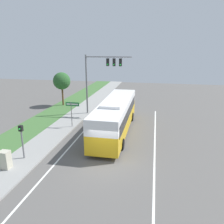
{
  "coord_description": "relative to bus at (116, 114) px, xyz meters",
  "views": [
    {
      "loc": [
        3.29,
        -13.95,
        8.2
      ],
      "look_at": [
        -0.93,
        7.56,
        1.77
      ],
      "focal_mm": 35.0,
      "sensor_mm": 36.0,
      "label": 1
    }
  ],
  "objects": [
    {
      "name": "signal_gantry",
      "position": [
        -2.88,
        5.5,
        3.52
      ],
      "size": [
        5.68,
        0.41,
        7.45
      ],
      "color": "slate",
      "rests_on": "ground_plane"
    },
    {
      "name": "roadside_tree",
      "position": [
        -9.47,
        8.81,
        1.77
      ],
      "size": [
        2.46,
        2.46,
        4.8
      ],
      "color": "brown",
      "rests_on": "grass_verge"
    },
    {
      "name": "ground_plane",
      "position": [
        0.35,
        -6.55,
        -1.88
      ],
      "size": [
        80.0,
        80.0,
        0.0
      ],
      "primitive_type": "plane",
      "color": "#565451"
    },
    {
      "name": "utility_cabinet",
      "position": [
        -6.26,
        -8.6,
        -1.12
      ],
      "size": [
        0.67,
        0.6,
        1.28
      ],
      "color": "#B7B29E",
      "rests_on": "sidewalk"
    },
    {
      "name": "lane_divider_near",
      "position": [
        -3.25,
        -6.55,
        -1.88
      ],
      "size": [
        0.14,
        30.0,
        0.01
      ],
      "color": "silver",
      "rests_on": "ground_plane"
    },
    {
      "name": "bus",
      "position": [
        0.0,
        0.0,
        0.0
      ],
      "size": [
        2.78,
        12.49,
        3.45
      ],
      "color": "gold",
      "rests_on": "ground_plane"
    },
    {
      "name": "lane_divider_far",
      "position": [
        3.95,
        -6.55,
        -1.88
      ],
      "size": [
        0.14,
        30.0,
        0.01
      ],
      "color": "silver",
      "rests_on": "ground_plane"
    },
    {
      "name": "pedestrian_signal",
      "position": [
        -5.85,
        -7.03,
        0.02
      ],
      "size": [
        0.28,
        0.34,
        2.75
      ],
      "color": "slate",
      "rests_on": "ground_plane"
    },
    {
      "name": "street_sign",
      "position": [
        -4.73,
        0.31,
        0.15
      ],
      "size": [
        1.48,
        0.08,
        2.84
      ],
      "color": "slate",
      "rests_on": "ground_plane"
    },
    {
      "name": "sidewalk",
      "position": [
        -5.85,
        -6.55,
        -1.82
      ],
      "size": [
        2.8,
        80.0,
        0.12
      ],
      "color": "gray",
      "rests_on": "ground_plane"
    }
  ]
}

